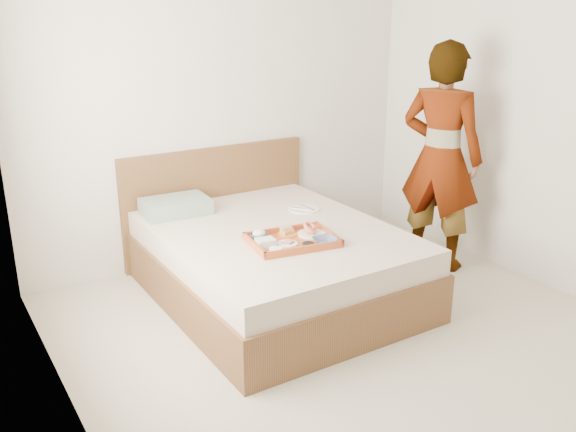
% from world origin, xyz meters
% --- Properties ---
extents(ground, '(3.50, 4.00, 0.01)m').
position_xyz_m(ground, '(0.00, 0.00, 0.00)').
color(ground, beige).
rests_on(ground, ground).
extents(wall_back, '(3.50, 0.01, 2.60)m').
position_xyz_m(wall_back, '(0.00, 2.00, 1.30)').
color(wall_back, silver).
rests_on(wall_back, ground).
extents(wall_left, '(0.01, 4.00, 2.60)m').
position_xyz_m(wall_left, '(-1.75, 0.00, 1.30)').
color(wall_left, silver).
rests_on(wall_left, ground).
extents(wall_right, '(0.01, 4.00, 2.60)m').
position_xyz_m(wall_right, '(1.75, 0.00, 1.30)').
color(wall_right, silver).
rests_on(wall_right, ground).
extents(bed, '(1.65, 2.00, 0.53)m').
position_xyz_m(bed, '(-0.13, 1.00, 0.27)').
color(bed, brown).
rests_on(bed, ground).
extents(headboard, '(1.65, 0.06, 0.95)m').
position_xyz_m(headboard, '(-0.13, 1.97, 0.47)').
color(headboard, brown).
rests_on(headboard, ground).
extents(pillow, '(0.52, 0.36, 0.12)m').
position_xyz_m(pillow, '(-0.60, 1.71, 0.59)').
color(pillow, gray).
rests_on(pillow, bed).
extents(tray, '(0.63, 0.50, 0.05)m').
position_xyz_m(tray, '(-0.17, 0.69, 0.56)').
color(tray, '#BE5028').
rests_on(tray, bed).
extents(prawn_plate, '(0.22, 0.22, 0.01)m').
position_xyz_m(prawn_plate, '(0.01, 0.73, 0.55)').
color(prawn_plate, white).
rests_on(prawn_plate, tray).
extents(navy_bowl_big, '(0.18, 0.18, 0.04)m').
position_xyz_m(navy_bowl_big, '(-0.01, 0.54, 0.57)').
color(navy_bowl_big, '#172949').
rests_on(navy_bowl_big, tray).
extents(sauce_dish, '(0.09, 0.09, 0.03)m').
position_xyz_m(sauce_dish, '(-0.15, 0.54, 0.56)').
color(sauce_dish, black).
rests_on(sauce_dish, tray).
extents(meat_plate, '(0.16, 0.16, 0.01)m').
position_xyz_m(meat_plate, '(-0.24, 0.66, 0.55)').
color(meat_plate, white).
rests_on(meat_plate, tray).
extents(bread_plate, '(0.16, 0.16, 0.01)m').
position_xyz_m(bread_plate, '(-0.13, 0.82, 0.55)').
color(bread_plate, orange).
rests_on(bread_plate, tray).
extents(salad_bowl, '(0.14, 0.14, 0.04)m').
position_xyz_m(salad_bowl, '(-0.34, 0.85, 0.57)').
color(salad_bowl, '#172949').
rests_on(salad_bowl, tray).
extents(plastic_tub, '(0.13, 0.12, 0.05)m').
position_xyz_m(plastic_tub, '(-0.38, 0.71, 0.57)').
color(plastic_tub, silver).
rests_on(plastic_tub, tray).
extents(cheese_round, '(0.09, 0.09, 0.03)m').
position_xyz_m(cheese_round, '(-0.37, 0.58, 0.56)').
color(cheese_round, white).
rests_on(cheese_round, tray).
extents(dinner_plate, '(0.31, 0.31, 0.01)m').
position_xyz_m(dinner_plate, '(0.30, 1.26, 0.54)').
color(dinner_plate, white).
rests_on(dinner_plate, bed).
extents(person, '(0.67, 0.78, 1.83)m').
position_xyz_m(person, '(1.31, 0.82, 0.91)').
color(person, beige).
rests_on(person, ground).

